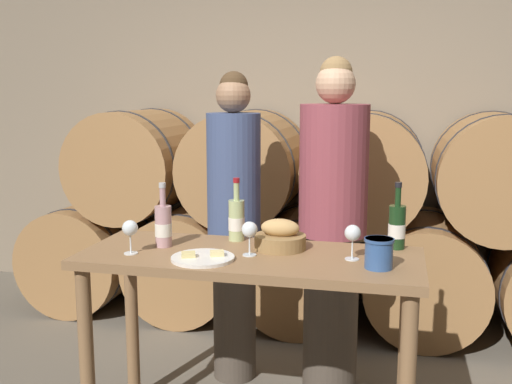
{
  "coord_description": "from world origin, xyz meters",
  "views": [
    {
      "loc": [
        0.6,
        -2.41,
        1.57
      ],
      "look_at": [
        0.0,
        0.11,
        1.13
      ],
      "focal_mm": 42.0,
      "sensor_mm": 36.0,
      "label": 1
    }
  ],
  "objects_px": {
    "tasting_table": "(250,287)",
    "wine_glass_center": "(353,234)",
    "person_left": "(234,224)",
    "blue_crock": "(379,252)",
    "wine_bottle_red": "(397,226)",
    "wine_bottle_rose": "(163,225)",
    "wine_glass_far_left": "(130,229)",
    "wine_glass_left": "(250,231)",
    "bread_basket": "(280,238)",
    "cheese_plate": "(203,258)",
    "wine_bottle_white": "(237,219)",
    "person_right": "(332,225)"
  },
  "relations": [
    {
      "from": "tasting_table",
      "to": "wine_glass_center",
      "type": "distance_m",
      "value": 0.5
    },
    {
      "from": "person_left",
      "to": "blue_crock",
      "type": "distance_m",
      "value": 1.06
    },
    {
      "from": "blue_crock",
      "to": "wine_glass_center",
      "type": "bearing_deg",
      "value": 137.58
    },
    {
      "from": "person_left",
      "to": "wine_bottle_red",
      "type": "xyz_separation_m",
      "value": [
        0.85,
        -0.38,
        0.12
      ]
    },
    {
      "from": "wine_bottle_rose",
      "to": "wine_glass_center",
      "type": "distance_m",
      "value": 0.84
    },
    {
      "from": "tasting_table",
      "to": "wine_glass_center",
      "type": "bearing_deg",
      "value": 1.53
    },
    {
      "from": "wine_glass_far_left",
      "to": "wine_glass_left",
      "type": "bearing_deg",
      "value": 10.36
    },
    {
      "from": "bread_basket",
      "to": "blue_crock",
      "type": "bearing_deg",
      "value": -24.57
    },
    {
      "from": "cheese_plate",
      "to": "person_left",
      "type": "bearing_deg",
      "value": 95.6
    },
    {
      "from": "blue_crock",
      "to": "cheese_plate",
      "type": "relative_size",
      "value": 0.46
    },
    {
      "from": "tasting_table",
      "to": "wine_bottle_red",
      "type": "xyz_separation_m",
      "value": [
        0.61,
        0.24,
        0.25
      ]
    },
    {
      "from": "wine_bottle_red",
      "to": "wine_bottle_white",
      "type": "xyz_separation_m",
      "value": [
        -0.73,
        -0.02,
        -0.0
      ]
    },
    {
      "from": "person_left",
      "to": "tasting_table",
      "type": "bearing_deg",
      "value": -68.64
    },
    {
      "from": "wine_glass_left",
      "to": "bread_basket",
      "type": "bearing_deg",
      "value": 51.88
    },
    {
      "from": "person_left",
      "to": "wine_bottle_white",
      "type": "xyz_separation_m",
      "value": [
        0.12,
        -0.4,
        0.11
      ]
    },
    {
      "from": "wine_bottle_red",
      "to": "tasting_table",
      "type": "bearing_deg",
      "value": -158.84
    },
    {
      "from": "cheese_plate",
      "to": "wine_glass_far_left",
      "type": "bearing_deg",
      "value": 176.88
    },
    {
      "from": "tasting_table",
      "to": "person_right",
      "type": "distance_m",
      "value": 0.7
    },
    {
      "from": "blue_crock",
      "to": "cheese_plate",
      "type": "xyz_separation_m",
      "value": [
        -0.71,
        -0.05,
        -0.06
      ]
    },
    {
      "from": "person_right",
      "to": "wine_bottle_red",
      "type": "relative_size",
      "value": 5.87
    },
    {
      "from": "tasting_table",
      "to": "wine_bottle_white",
      "type": "xyz_separation_m",
      "value": [
        -0.12,
        0.21,
        0.25
      ]
    },
    {
      "from": "person_left",
      "to": "bread_basket",
      "type": "relative_size",
      "value": 7.34
    },
    {
      "from": "wine_bottle_rose",
      "to": "wine_glass_center",
      "type": "height_order",
      "value": "wine_bottle_rose"
    },
    {
      "from": "wine_bottle_red",
      "to": "person_left",
      "type": "bearing_deg",
      "value": 156.02
    },
    {
      "from": "wine_glass_far_left",
      "to": "wine_bottle_rose",
      "type": "bearing_deg",
      "value": 58.37
    },
    {
      "from": "wine_glass_far_left",
      "to": "person_left",
      "type": "bearing_deg",
      "value": 70.68
    },
    {
      "from": "wine_bottle_rose",
      "to": "wine_bottle_red",
      "type": "bearing_deg",
      "value": 11.46
    },
    {
      "from": "wine_bottle_red",
      "to": "bread_basket",
      "type": "xyz_separation_m",
      "value": [
        -0.5,
        -0.13,
        -0.05
      ]
    },
    {
      "from": "cheese_plate",
      "to": "blue_crock",
      "type": "bearing_deg",
      "value": 3.7
    },
    {
      "from": "wine_bottle_red",
      "to": "wine_bottle_white",
      "type": "height_order",
      "value": "wine_bottle_red"
    },
    {
      "from": "wine_glass_far_left",
      "to": "wine_glass_left",
      "type": "height_order",
      "value": "same"
    },
    {
      "from": "tasting_table",
      "to": "wine_glass_center",
      "type": "xyz_separation_m",
      "value": [
        0.43,
        0.01,
        0.26
      ]
    },
    {
      "from": "tasting_table",
      "to": "cheese_plate",
      "type": "height_order",
      "value": "cheese_plate"
    },
    {
      "from": "cheese_plate",
      "to": "wine_glass_far_left",
      "type": "relative_size",
      "value": 1.79
    },
    {
      "from": "tasting_table",
      "to": "person_left",
      "type": "xyz_separation_m",
      "value": [
        -0.24,
        0.61,
        0.13
      ]
    },
    {
      "from": "person_left",
      "to": "person_right",
      "type": "relative_size",
      "value": 0.96
    },
    {
      "from": "person_left",
      "to": "wine_glass_center",
      "type": "distance_m",
      "value": 0.91
    },
    {
      "from": "wine_bottle_white",
      "to": "wine_bottle_rose",
      "type": "distance_m",
      "value": 0.34
    },
    {
      "from": "person_left",
      "to": "wine_bottle_rose",
      "type": "bearing_deg",
      "value": -105.83
    },
    {
      "from": "wine_bottle_white",
      "to": "wine_glass_left",
      "type": "height_order",
      "value": "wine_bottle_white"
    },
    {
      "from": "wine_glass_left",
      "to": "tasting_table",
      "type": "bearing_deg",
      "value": 101.48
    },
    {
      "from": "tasting_table",
      "to": "cheese_plate",
      "type": "distance_m",
      "value": 0.27
    },
    {
      "from": "person_left",
      "to": "blue_crock",
      "type": "xyz_separation_m",
      "value": [
        0.79,
        -0.7,
        0.08
      ]
    },
    {
      "from": "wine_glass_left",
      "to": "person_right",
      "type": "bearing_deg",
      "value": 66.2
    },
    {
      "from": "person_left",
      "to": "wine_glass_center",
      "type": "relative_size",
      "value": 11.4
    },
    {
      "from": "cheese_plate",
      "to": "wine_glass_left",
      "type": "bearing_deg",
      "value": 32.56
    },
    {
      "from": "wine_bottle_white",
      "to": "tasting_table",
      "type": "bearing_deg",
      "value": -61.39
    },
    {
      "from": "wine_bottle_rose",
      "to": "bread_basket",
      "type": "relative_size",
      "value": 1.27
    },
    {
      "from": "person_right",
      "to": "wine_glass_left",
      "type": "bearing_deg",
      "value": -113.8
    },
    {
      "from": "bread_basket",
      "to": "wine_glass_left",
      "type": "height_order",
      "value": "wine_glass_left"
    }
  ]
}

